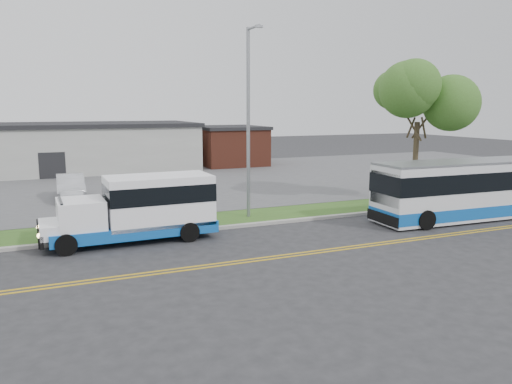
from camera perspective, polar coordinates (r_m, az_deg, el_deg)
name	(u,v)px	position (r m, az deg, el deg)	size (l,w,h in m)	color
ground	(211,237)	(22.53, -5.22, -5.09)	(140.00, 140.00, 0.00)	#28282B
lane_line_north	(242,260)	(19.04, -1.57, -7.80)	(70.00, 0.12, 0.01)	gold
lane_line_south	(245,262)	(18.78, -1.22, -8.05)	(70.00, 0.12, 0.01)	gold
curb	(203,229)	(23.53, -6.06, -4.28)	(80.00, 0.30, 0.15)	#9E9B93
verge	(192,222)	(25.21, -7.28, -3.42)	(80.00, 3.30, 0.10)	#33501A
parking_lot	(140,183)	(38.74, -13.08, 0.98)	(80.00, 25.00, 0.10)	#4C4C4F
commercial_building	(50,148)	(47.87, -22.47, 4.68)	(25.40, 10.40, 4.35)	#9E9E99
brick_wing	(229,146)	(49.94, -3.10, 5.32)	(6.30, 7.30, 3.90)	brown
tree_east	(419,99)	(31.51, 18.08, 10.07)	(5.20, 5.20, 8.33)	#392C1F
streetlight_near	(249,117)	(25.40, -0.83, 8.56)	(0.35, 1.53, 9.50)	gray
shuttle_bus	(143,206)	(22.10, -12.83, -1.61)	(7.35, 2.58, 2.79)	#0F54AC
transit_bus	(472,189)	(28.11, 23.47, 0.29)	(11.04, 3.01, 3.04)	silver
parked_car_a	(71,187)	(32.95, -20.41, 0.57)	(1.62, 4.63, 1.53)	silver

